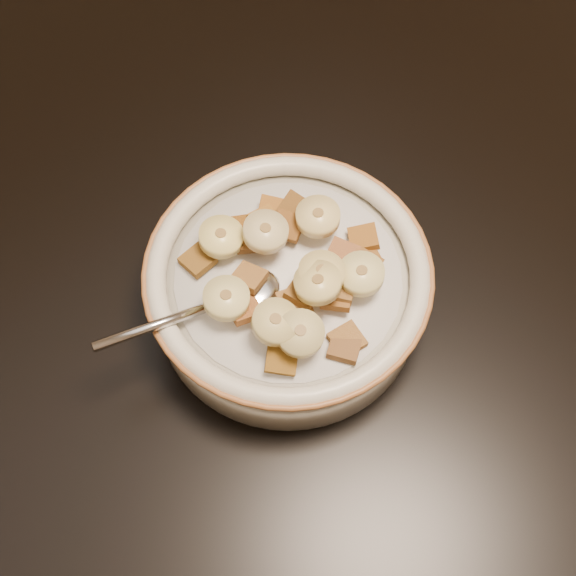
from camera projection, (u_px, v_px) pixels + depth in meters
floor at (249, 471)px, 1.35m from camera, size 4.00×4.50×0.10m
table at (208, 218)px, 0.66m from camera, size 1.41×0.91×0.04m
cereal_bowl at (288, 293)px, 0.58m from camera, size 0.19×0.19×0.05m
milk at (288, 277)px, 0.56m from camera, size 0.16×0.16×0.00m
spoon at (248, 292)px, 0.55m from camera, size 0.05×0.04×0.01m
cereal_square_0 at (363, 238)px, 0.56m from camera, size 0.03×0.03×0.01m
cereal_square_1 at (282, 359)px, 0.52m from camera, size 0.03×0.03×0.01m
cereal_square_2 at (339, 289)px, 0.54m from camera, size 0.03×0.03×0.01m
cereal_square_3 at (365, 265)px, 0.55m from camera, size 0.03×0.03×0.01m
cereal_square_4 at (294, 303)px, 0.53m from camera, size 0.03×0.03×0.01m
cereal_square_5 at (347, 340)px, 0.53m from camera, size 0.02×0.02×0.01m
cereal_square_6 at (294, 209)px, 0.57m from camera, size 0.03×0.03×0.01m
cereal_square_7 at (288, 226)px, 0.56m from camera, size 0.03×0.03×0.01m
cereal_square_8 at (198, 260)px, 0.55m from camera, size 0.02×0.02×0.01m
cereal_square_9 at (363, 256)px, 0.56m from camera, size 0.03×0.03×0.01m
cereal_square_10 at (342, 255)px, 0.55m from camera, size 0.03×0.03×0.01m
cereal_square_11 at (272, 211)px, 0.57m from camera, size 0.03×0.03×0.01m
cereal_square_12 at (249, 278)px, 0.54m from camera, size 0.03×0.03×0.01m
cereal_square_13 at (251, 239)px, 0.56m from camera, size 0.03×0.03×0.01m
cereal_square_14 at (337, 296)px, 0.54m from camera, size 0.03×0.03×0.01m
cereal_square_15 at (244, 309)px, 0.53m from camera, size 0.02×0.02×0.01m
cereal_square_16 at (345, 347)px, 0.53m from camera, size 0.03×0.03×0.01m
cereal_square_17 at (243, 230)px, 0.56m from camera, size 0.03×0.03×0.01m
cereal_square_18 at (266, 221)px, 0.56m from camera, size 0.02×0.02×0.01m
cereal_square_19 at (303, 292)px, 0.53m from camera, size 0.03×0.03×0.01m
banana_slice_0 at (221, 237)px, 0.55m from camera, size 0.04×0.04×0.01m
banana_slice_1 at (226, 298)px, 0.52m from camera, size 0.04×0.04×0.01m
banana_slice_2 at (300, 333)px, 0.51m from camera, size 0.03×0.03×0.01m
banana_slice_3 at (266, 232)px, 0.54m from camera, size 0.04×0.04×0.01m
banana_slice_4 at (361, 274)px, 0.53m from camera, size 0.04×0.04×0.01m
banana_slice_5 at (318, 283)px, 0.52m from camera, size 0.04×0.04×0.02m
banana_slice_6 at (318, 217)px, 0.55m from camera, size 0.03×0.03×0.01m
banana_slice_7 at (321, 273)px, 0.52m from camera, size 0.03×0.03×0.01m
banana_slice_8 at (276, 322)px, 0.51m from camera, size 0.03×0.03×0.02m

